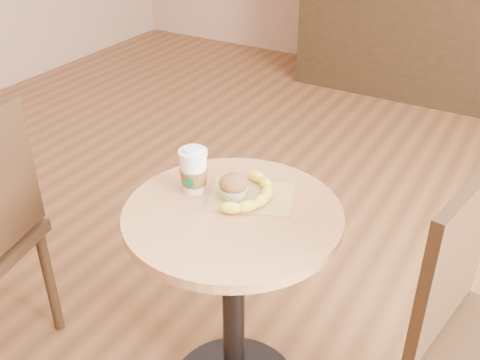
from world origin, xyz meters
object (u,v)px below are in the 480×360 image
at_px(coffee_cup, 194,172).
at_px(muffin, 233,187).
at_px(cafe_table, 233,280).
at_px(banana, 253,194).

bearing_deg(coffee_cup, muffin, -6.68).
bearing_deg(coffee_cup, cafe_table, -27.58).
xyz_separation_m(cafe_table, muffin, (-0.03, 0.05, 0.29)).
height_order(coffee_cup, muffin, coffee_cup).
distance_m(coffee_cup, banana, 0.18).
bearing_deg(cafe_table, coffee_cup, 166.39).
bearing_deg(coffee_cup, banana, -1.22).
relative_size(muffin, banana, 0.35).
bearing_deg(banana, cafe_table, -105.67).
distance_m(cafe_table, banana, 0.28).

